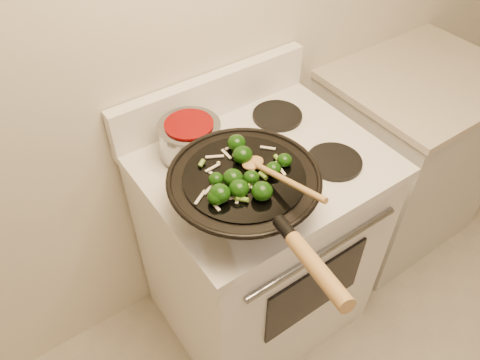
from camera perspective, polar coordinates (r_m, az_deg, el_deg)
stove at (r=1.87m, az=2.21°, el=-7.61°), size 0.78×0.67×1.08m
counter_unit at (r=2.37m, az=19.07°, el=2.62°), size 0.74×0.62×0.91m
wok at (r=1.31m, az=0.58°, el=-1.41°), size 0.43×0.71×0.24m
stirfry at (r=1.25m, az=0.14°, el=0.56°), size 0.31×0.25×0.05m
wooden_spoon at (r=1.24m, az=3.88°, el=0.89°), size 0.07×0.30×0.09m
saucepan at (r=1.51m, az=-6.08°, el=5.06°), size 0.20×0.31×0.12m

